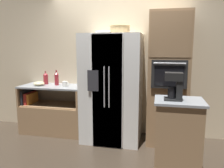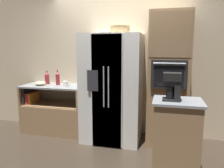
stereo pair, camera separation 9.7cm
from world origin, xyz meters
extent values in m
plane|color=#382D23|center=(0.00, 0.00, 0.00)|extent=(20.00, 20.00, 0.00)
cube|color=beige|center=(0.00, 0.43, 1.40)|extent=(12.00, 0.06, 2.80)
cube|color=#93704C|center=(-1.19, 0.11, 0.27)|extent=(1.19, 0.57, 0.53)
cube|color=#93704C|center=(-1.19, 0.11, 0.54)|extent=(1.14, 0.52, 0.02)
cube|color=#93704C|center=(-1.76, 0.11, 0.70)|extent=(0.04, 0.57, 0.34)
cube|color=#93704C|center=(-0.61, 0.11, 0.70)|extent=(0.04, 0.57, 0.34)
cube|color=gray|center=(-1.19, 0.11, 0.89)|extent=(1.19, 0.57, 0.03)
cube|color=black|center=(-1.71, 0.08, 0.68)|extent=(0.04, 0.42, 0.27)
cube|color=#B72D28|center=(-1.66, 0.08, 0.65)|extent=(0.05, 0.37, 0.21)
cube|color=orange|center=(-1.61, 0.08, 0.64)|extent=(0.04, 0.34, 0.19)
cube|color=silver|center=(-0.04, 0.03, 0.91)|extent=(0.98, 0.73, 1.82)
cube|color=silver|center=(-0.04, -0.35, 0.91)|extent=(0.49, 0.02, 1.79)
cube|color=silver|center=(-0.03, -0.35, 0.91)|extent=(0.49, 0.02, 1.79)
cylinder|color=#B2B2B7|center=(-0.08, -0.37, 1.00)|extent=(0.02, 0.02, 0.64)
cylinder|color=#B2B2B7|center=(0.00, -0.37, 1.00)|extent=(0.02, 0.02, 0.64)
cube|color=#2D2D33|center=(-0.26, -0.36, 1.09)|extent=(0.18, 0.01, 0.33)
cube|color=#93704C|center=(0.89, 0.10, 1.08)|extent=(0.64, 0.60, 2.16)
cube|color=black|center=(0.89, -0.22, 1.21)|extent=(0.53, 0.04, 0.43)
cube|color=black|center=(0.89, -0.24, 1.18)|extent=(0.43, 0.01, 0.30)
cylinder|color=#B2B2B7|center=(0.89, -0.25, 1.38)|extent=(0.46, 0.02, 0.02)
cube|color=olive|center=(0.89, -0.20, 1.79)|extent=(0.60, 0.01, 0.66)
cube|color=#93704C|center=(1.00, -0.78, 0.46)|extent=(0.56, 0.47, 0.93)
cube|color=gray|center=(1.00, -0.78, 0.94)|extent=(0.61, 0.51, 0.03)
cylinder|color=tan|center=(0.11, -0.05, 1.88)|extent=(0.31, 0.31, 0.12)
torus|color=tan|center=(0.11, -0.05, 1.94)|extent=(0.33, 0.33, 0.02)
ellipsoid|color=white|center=(-0.15, -0.04, 1.85)|extent=(0.30, 0.30, 0.06)
cylinder|color=maroon|center=(-1.39, 0.23, 0.99)|extent=(0.09, 0.09, 0.18)
cone|color=maroon|center=(-1.39, 0.23, 1.10)|extent=(0.09, 0.09, 0.05)
cylinder|color=maroon|center=(-1.39, 0.23, 1.14)|extent=(0.03, 0.03, 0.02)
cylinder|color=maroon|center=(-1.14, 0.17, 1.00)|extent=(0.08, 0.08, 0.20)
cone|color=maroon|center=(-1.14, 0.17, 1.13)|extent=(0.08, 0.08, 0.04)
cylinder|color=maroon|center=(-1.14, 0.17, 1.17)|extent=(0.03, 0.03, 0.04)
cylinder|color=silver|center=(-0.92, 0.05, 0.95)|extent=(0.09, 0.09, 0.10)
torus|color=silver|center=(-0.87, 0.05, 0.95)|extent=(0.07, 0.01, 0.07)
ellipsoid|color=beige|center=(-1.44, 0.06, 0.94)|extent=(0.20, 0.20, 0.08)
cube|color=black|center=(0.92, -0.81, 0.97)|extent=(0.21, 0.17, 0.02)
cylinder|color=black|center=(0.90, -0.81, 1.05)|extent=(0.10, 0.10, 0.15)
cube|color=black|center=(0.99, -0.81, 1.13)|extent=(0.08, 0.14, 0.35)
cube|color=black|center=(0.92, -0.81, 1.25)|extent=(0.21, 0.17, 0.10)
camera|label=1|loc=(0.74, -3.57, 1.61)|focal=35.00mm
camera|label=2|loc=(0.84, -3.55, 1.61)|focal=35.00mm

